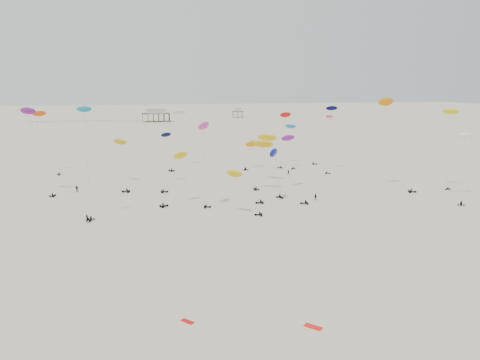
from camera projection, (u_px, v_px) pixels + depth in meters
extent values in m
plane|color=beige|center=(190.00, 147.00, 215.79)|extent=(900.00, 900.00, 0.00)
cube|color=brown|center=(156.00, 113.00, 356.19)|extent=(21.00, 13.00, 0.30)
cube|color=silver|center=(156.00, 111.00, 355.83)|extent=(14.00, 8.40, 3.20)
cube|color=#B2B2AD|center=(156.00, 109.00, 355.48)|extent=(15.00, 9.00, 0.30)
cube|color=brown|center=(238.00, 111.00, 399.36)|extent=(9.00, 7.00, 0.30)
cube|color=silver|center=(238.00, 110.00, 399.08)|extent=(5.60, 4.20, 2.40)
cube|color=#B2B2AD|center=(238.00, 108.00, 398.81)|extent=(6.00, 4.50, 0.30)
cube|color=black|center=(85.00, 121.00, 346.57)|extent=(80.00, 0.10, 0.10)
cylinder|color=gray|center=(49.00, 144.00, 150.60)|extent=(0.03, 0.03, 20.46)
ellipsoid|color=#F0510C|center=(39.00, 113.00, 152.10)|extent=(4.84, 3.61, 2.26)
cylinder|color=gray|center=(463.00, 169.00, 115.68)|extent=(0.03, 0.03, 18.05)
ellipsoid|color=white|center=(465.00, 136.00, 119.16)|extent=(4.23, 3.26, 1.89)
cylinder|color=gray|center=(247.00, 195.00, 103.61)|extent=(0.03, 0.03, 9.75)
ellipsoid|color=gold|center=(234.00, 173.00, 103.83)|extent=(4.15, 4.16, 2.11)
cylinder|color=gray|center=(87.00, 165.00, 98.92)|extent=(0.03, 0.03, 22.47)
ellipsoid|color=teal|center=(84.00, 109.00, 98.29)|extent=(3.06, 1.10, 1.49)
cylinder|color=gray|center=(330.00, 141.00, 153.67)|extent=(0.03, 0.03, 21.44)
ellipsoid|color=#040536|center=(332.00, 108.00, 156.04)|extent=(4.18, 2.15, 2.00)
cylinder|color=gray|center=(172.00, 181.00, 111.87)|extent=(0.03, 0.03, 11.95)
ellipsoid|color=yellow|center=(180.00, 155.00, 113.23)|extent=(4.32, 3.61, 2.06)
cylinder|color=gray|center=(284.00, 167.00, 123.95)|extent=(0.03, 0.03, 18.00)
ellipsoid|color=#891B98|center=(288.00, 138.00, 128.71)|extent=(4.87, 3.37, 2.22)
cylinder|color=gray|center=(165.00, 162.00, 130.81)|extent=(0.03, 0.03, 19.39)
ellipsoid|color=#040C3A|center=(166.00, 135.00, 136.61)|extent=(3.98, 3.46, 1.80)
cylinder|color=gray|center=(249.00, 157.00, 159.42)|extent=(0.03, 0.03, 8.89)
ellipsoid|color=orange|center=(252.00, 144.00, 161.26)|extent=(5.87, 3.75, 2.73)
cylinder|color=gray|center=(289.00, 179.00, 114.01)|extent=(0.03, 0.03, 13.43)
ellipsoid|color=#0B1094|center=(273.00, 153.00, 114.77)|extent=(4.09, 5.05, 2.39)
cylinder|color=gray|center=(449.00, 151.00, 128.13)|extent=(0.03, 0.03, 20.21)
ellipsoid|color=yellow|center=(451.00, 111.00, 127.69)|extent=(3.96, 4.29, 2.08)
cylinder|color=gray|center=(322.00, 140.00, 167.60)|extent=(0.03, 0.03, 16.92)
ellipsoid|color=#EB379A|center=(329.00, 116.00, 166.92)|extent=(2.82, 2.89, 1.42)
cylinder|color=gray|center=(292.00, 148.00, 160.16)|extent=(0.03, 0.03, 13.73)
ellipsoid|color=#1B81CC|center=(291.00, 126.00, 161.04)|extent=(4.40, 3.97, 2.01)
cylinder|color=gray|center=(123.00, 166.00, 131.21)|extent=(0.03, 0.03, 18.20)
ellipsoid|color=gold|center=(120.00, 142.00, 136.96)|extent=(4.81, 4.45, 2.31)
cylinder|color=gray|center=(399.00, 147.00, 126.49)|extent=(0.03, 0.03, 24.11)
ellipsoid|color=orange|center=(386.00, 102.00, 127.73)|extent=(5.79, 3.19, 2.63)
cylinder|color=gray|center=(261.00, 163.00, 133.39)|extent=(0.03, 0.03, 17.71)
ellipsoid|color=yellow|center=(267.00, 137.00, 138.47)|extent=(6.61, 6.09, 3.06)
cylinder|color=gray|center=(41.00, 154.00, 121.04)|extent=(0.03, 0.03, 21.94)
ellipsoid|color=#74167D|center=(28.00, 111.00, 121.34)|extent=(5.08, 3.93, 2.35)
cylinder|color=gray|center=(283.00, 141.00, 165.06)|extent=(0.03, 0.03, 19.81)
ellipsoid|color=red|center=(285.00, 115.00, 168.76)|extent=(5.12, 3.30, 2.38)
cylinder|color=gray|center=(175.00, 141.00, 159.18)|extent=(0.03, 0.03, 21.25)
ellipsoid|color=silver|center=(179.00, 112.00, 163.27)|extent=(5.05, 3.67, 2.34)
cylinder|color=gray|center=(205.00, 168.00, 108.64)|extent=(0.03, 0.03, 17.75)
ellipsoid|color=#E235AE|center=(204.00, 126.00, 107.30)|extent=(4.34, 5.00, 2.36)
cylinder|color=gray|center=(261.00, 173.00, 120.19)|extent=(0.03, 0.03, 19.05)
ellipsoid|color=gold|center=(263.00, 144.00, 126.49)|extent=(6.19, 5.10, 2.80)
imported|color=black|center=(87.00, 223.00, 98.09)|extent=(0.98, 0.89, 2.22)
imported|color=black|center=(316.00, 200.00, 117.06)|extent=(1.10, 0.82, 2.01)
imported|color=black|center=(77.00, 192.00, 125.79)|extent=(1.49, 1.09, 2.25)
imported|color=black|center=(288.00, 175.00, 149.74)|extent=(0.79, 0.62, 1.93)
cube|color=red|center=(313.00, 327.00, 56.16)|extent=(2.17, 2.21, 0.08)
cube|color=red|center=(187.00, 322.00, 57.45)|extent=(1.73, 1.80, 0.07)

